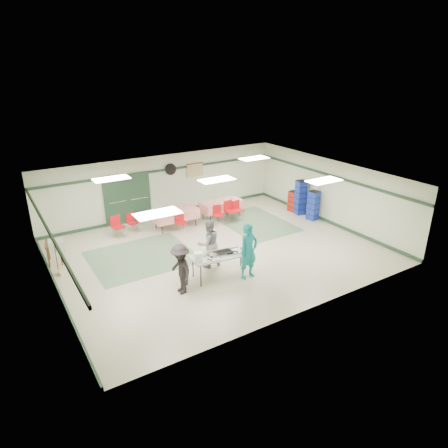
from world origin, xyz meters
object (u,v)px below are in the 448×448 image
volunteer_grey (209,243)px  chair_loose_b (117,224)px  chair_a (229,209)px  crate_stack_red (293,201)px  serving_table (222,255)px  chair_d (180,220)px  crate_stack_blue_b (313,205)px  crate_stack_blue_a (300,197)px  volunteer_teal (249,251)px  chair_loose_a (132,221)px  office_printer (56,245)px  volunteer_dark (180,269)px  printer_table (53,246)px  broom (56,253)px  dining_table_a (221,205)px  chair_c (237,208)px  chair_b (218,213)px  dining_table_b (176,214)px

volunteer_grey → chair_loose_b: volunteer_grey is taller
chair_a → crate_stack_red: crate_stack_red is taller
volunteer_grey → serving_table: bearing=92.9°
chair_d → crate_stack_blue_b: crate_stack_blue_b is taller
volunteer_grey → crate_stack_blue_a: size_ratio=1.07×
volunteer_teal → crate_stack_blue_a: (5.28, 3.50, -0.13)m
chair_loose_a → office_printer: office_printer is taller
chair_loose_b → volunteer_grey: bearing=-79.8°
volunteer_dark → printer_table: 4.90m
broom → volunteer_dark: bearing=-57.5°
chair_loose_b → dining_table_a: bearing=-18.2°
volunteer_grey → crate_stack_red: (5.97, 2.65, -0.36)m
chair_c → crate_stack_red: (2.77, -0.46, -0.04)m
volunteer_teal → crate_stack_blue_b: volunteer_teal is taller
dining_table_a → serving_table: bearing=-124.0°
volunteer_teal → chair_d: size_ratio=2.14×
chair_b → chair_loose_a: bearing=175.3°
volunteer_dark → office_printer: volunteer_dark is taller
crate_stack_red → crate_stack_blue_b: crate_stack_blue_b is taller
volunteer_grey → volunteer_teal: bearing=119.6°
volunteer_dark → printer_table: size_ratio=1.84×
chair_b → chair_loose_a: chair_b is taller
volunteer_grey → volunteer_dark: (-1.53, -1.01, -0.06)m
chair_b → chair_c: 0.99m
volunteer_dark → crate_stack_blue_b: 7.87m
chair_loose_b → office_printer: 3.04m
chair_c → office_printer: office_printer is taller
broom → chair_a: bearing=-2.2°
dining_table_b → chair_loose_a: chair_loose_a is taller
crate_stack_blue_a → crate_stack_red: size_ratio=1.64×
chair_d → volunteer_dark: bearing=-111.3°
chair_loose_b → chair_c: bearing=-24.3°
volunteer_dark → crate_stack_blue_a: size_ratio=1.00×
chair_loose_a → chair_loose_b: 0.69m
chair_c → chair_loose_b: size_ratio=0.96×
chair_loose_b → crate_stack_blue_b: bearing=-33.1°
volunteer_grey → office_printer: 4.88m
dining_table_a → office_printer: size_ratio=4.06×
chair_loose_a → dining_table_b: bearing=-39.5°
crate_stack_blue_a → office_printer: size_ratio=3.40×
chair_c → chair_d: bearing=172.6°
serving_table → crate_stack_red: (5.96, 3.45, -0.25)m
volunteer_dark → office_printer: bearing=-138.3°
office_printer → chair_loose_b: bearing=41.1°
chair_b → crate_stack_red: size_ratio=0.86×
chair_a → crate_stack_blue_b: 3.63m
office_printer → broom: broom is taller
chair_loose_b → broom: (-2.57, -1.90, 0.22)m
serving_table → chair_c: chair_c is taller
volunteer_grey → chair_a: (2.80, 3.12, -0.27)m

